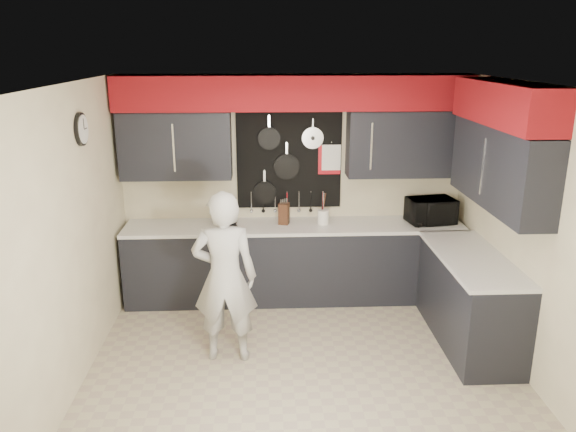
{
  "coord_description": "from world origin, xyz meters",
  "views": [
    {
      "loc": [
        -0.36,
        -4.7,
        2.9
      ],
      "look_at": [
        -0.12,
        0.5,
        1.31
      ],
      "focal_mm": 35.0,
      "sensor_mm": 36.0,
      "label": 1
    }
  ],
  "objects_px": {
    "utensil_crock": "(323,217)",
    "coffee_maker": "(228,212)",
    "person": "(225,277)",
    "microwave": "(431,211)",
    "knife_block": "(284,214)"
  },
  "relations": [
    {
      "from": "microwave",
      "to": "knife_block",
      "type": "relative_size",
      "value": 2.13
    },
    {
      "from": "knife_block",
      "to": "person",
      "type": "relative_size",
      "value": 0.15
    },
    {
      "from": "microwave",
      "to": "utensil_crock",
      "type": "xyz_separation_m",
      "value": [
        -1.25,
        0.01,
        -0.06
      ]
    },
    {
      "from": "utensil_crock",
      "to": "person",
      "type": "distance_m",
      "value": 1.69
    },
    {
      "from": "knife_block",
      "to": "coffee_maker",
      "type": "bearing_deg",
      "value": -160.06
    },
    {
      "from": "coffee_maker",
      "to": "person",
      "type": "relative_size",
      "value": 0.2
    },
    {
      "from": "microwave",
      "to": "utensil_crock",
      "type": "bearing_deg",
      "value": 169.96
    },
    {
      "from": "microwave",
      "to": "knife_block",
      "type": "distance_m",
      "value": 1.7
    },
    {
      "from": "microwave",
      "to": "knife_block",
      "type": "height_order",
      "value": "microwave"
    },
    {
      "from": "utensil_crock",
      "to": "coffee_maker",
      "type": "height_order",
      "value": "coffee_maker"
    },
    {
      "from": "utensil_crock",
      "to": "coffee_maker",
      "type": "distance_m",
      "value": 1.09
    },
    {
      "from": "knife_block",
      "to": "microwave",
      "type": "bearing_deg",
      "value": 14.18
    },
    {
      "from": "knife_block",
      "to": "person",
      "type": "distance_m",
      "value": 1.48
    },
    {
      "from": "knife_block",
      "to": "person",
      "type": "xyz_separation_m",
      "value": [
        -0.6,
        -1.33,
        -0.21
      ]
    },
    {
      "from": "coffee_maker",
      "to": "microwave",
      "type": "bearing_deg",
      "value": -12.99
    }
  ]
}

